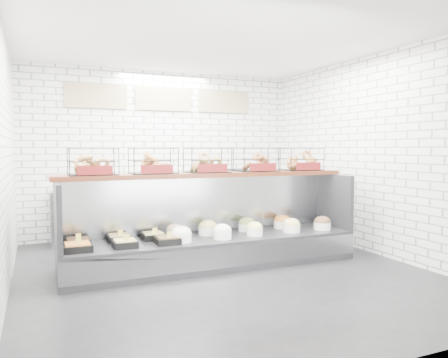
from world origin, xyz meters
name	(u,v)px	position (x,y,z in m)	size (l,w,h in m)	color
ground	(222,271)	(0.00, 0.00, 0.00)	(5.50, 5.50, 0.00)	black
room_shell	(205,115)	(0.00, 0.60, 2.06)	(5.02, 5.51, 3.01)	white
display_case	(212,241)	(0.00, 0.34, 0.33)	(4.00, 0.90, 1.20)	black
bagel_shelf	(207,164)	(0.00, 0.52, 1.38)	(4.10, 0.50, 0.40)	#421B0E
prep_counter	(169,211)	(0.00, 2.43, 0.47)	(4.00, 0.60, 1.20)	#93969B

